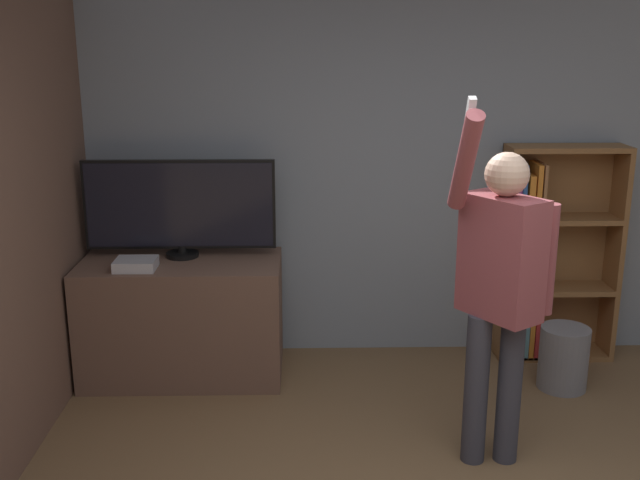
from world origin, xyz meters
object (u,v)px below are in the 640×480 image
at_px(television, 180,207).
at_px(waste_bin, 563,358).
at_px(bookshelf, 545,259).
at_px(person, 500,281).
at_px(game_console, 136,264).

distance_m(television, waste_bin, 2.73).
bearing_deg(bookshelf, waste_bin, -90.19).
bearing_deg(television, person, -34.07).
relative_size(game_console, waste_bin, 0.62).
height_order(bookshelf, person, person).
bearing_deg(person, bookshelf, 119.57).
xyz_separation_m(television, person, (1.84, -1.24, -0.12)).
xyz_separation_m(game_console, bookshelf, (2.79, 0.44, -0.12)).
relative_size(bookshelf, waste_bin, 3.65).
bearing_deg(game_console, person, -24.78).
height_order(television, person, person).
height_order(game_console, bookshelf, bookshelf).
xyz_separation_m(game_console, person, (2.09, -0.97, 0.19)).
bearing_deg(television, game_console, -132.47).
bearing_deg(bookshelf, game_console, -171.08).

